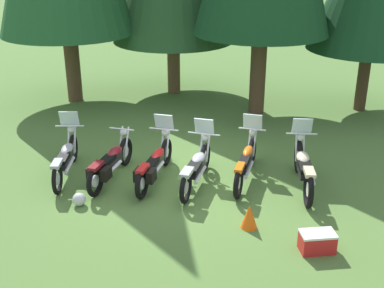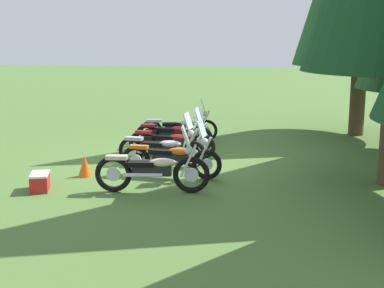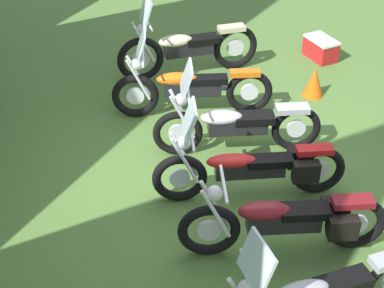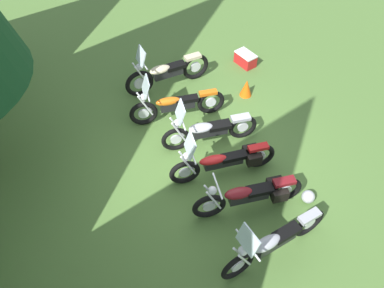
{
  "view_description": "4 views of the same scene",
  "coord_description": "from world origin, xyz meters",
  "views": [
    {
      "loc": [
        2.06,
        -9.87,
        5.13
      ],
      "look_at": [
        0.23,
        0.32,
        0.78
      ],
      "focal_mm": 46.6,
      "sensor_mm": 36.0,
      "label": 1
    },
    {
      "loc": [
        13.4,
        2.53,
        3.25
      ],
      "look_at": [
        0.35,
        0.59,
        0.56
      ],
      "focal_mm": 51.23,
      "sensor_mm": 36.0,
      "label": 2
    },
    {
      "loc": [
        -6.13,
        1.58,
        4.81
      ],
      "look_at": [
        -0.63,
        0.64,
        0.93
      ],
      "focal_mm": 56.45,
      "sensor_mm": 36.0,
      "label": 3
    },
    {
      "loc": [
        -5.33,
        2.35,
        6.88
      ],
      "look_at": [
        -0.25,
        0.52,
        0.91
      ],
      "focal_mm": 36.85,
      "sensor_mm": 36.0,
      "label": 4
    }
  ],
  "objects": [
    {
      "name": "traffic_cone",
      "position": [
        1.69,
        -1.69,
        0.24
      ],
      "size": [
        0.32,
        0.32,
        0.48
      ],
      "primitive_type": "cone",
      "color": "#EA590F",
      "rests_on": "ground_plane"
    },
    {
      "name": "motorcycle_3",
      "position": [
        0.42,
        -0.13,
        0.45
      ],
      "size": [
        0.75,
        2.27,
        1.35
      ],
      "rotation": [
        0.0,
        0.0,
        1.47
      ],
      "color": "black",
      "rests_on": "ground_plane"
    },
    {
      "name": "motorcycle_5",
      "position": [
        2.72,
        0.14,
        0.48
      ],
      "size": [
        0.69,
        2.38,
        1.39
      ],
      "rotation": [
        0.0,
        0.0,
        1.68
      ],
      "color": "black",
      "rests_on": "ground_plane"
    },
    {
      "name": "ground_plane",
      "position": [
        0.0,
        0.0,
        0.0
      ],
      "size": [
        80.0,
        80.0,
        0.0
      ],
      "primitive_type": "plane",
      "color": "#4C7033"
    },
    {
      "name": "picnic_cooler",
      "position": [
        2.92,
        -2.25,
        0.19
      ],
      "size": [
        0.68,
        0.52,
        0.37
      ],
      "color": "red",
      "rests_on": "ground_plane"
    },
    {
      "name": "motorcycle_4",
      "position": [
        1.47,
        0.31,
        0.45
      ],
      "size": [
        0.63,
        2.37,
        1.36
      ],
      "rotation": [
        0.0,
        0.0,
        1.47
      ],
      "color": "black",
      "rests_on": "ground_plane"
    },
    {
      "name": "motorcycle_2",
      "position": [
        -0.54,
        -0.12,
        0.44
      ],
      "size": [
        0.7,
        2.37,
        1.34
      ],
      "rotation": [
        0.0,
        0.0,
        1.49
      ],
      "color": "black",
      "rests_on": "ground_plane"
    },
    {
      "name": "motorcycle_1",
      "position": [
        -1.52,
        -0.26,
        0.44
      ],
      "size": [
        0.69,
        2.29,
        0.99
      ],
      "rotation": [
        0.0,
        0.0,
        1.47
      ],
      "color": "black",
      "rests_on": "ground_plane"
    }
  ]
}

